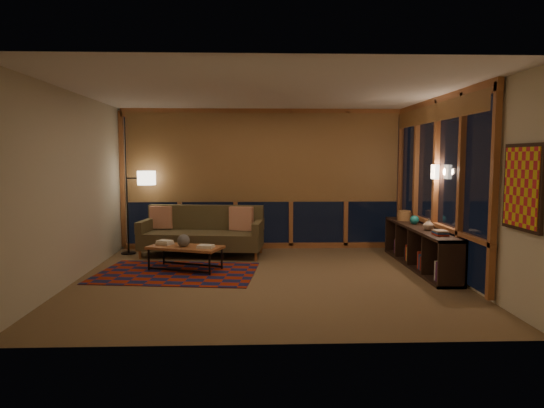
{
  "coord_description": "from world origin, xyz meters",
  "views": [
    {
      "loc": [
        -0.17,
        -6.94,
        1.77
      ],
      "look_at": [
        0.1,
        0.35,
        1.07
      ],
      "focal_mm": 32.0,
      "sensor_mm": 36.0,
      "label": 1
    }
  ],
  "objects_px": {
    "coffee_table": "(185,258)",
    "bookshelf": "(420,247)",
    "sofa": "(202,232)",
    "floor_lamp": "(128,212)"
  },
  "relations": [
    {
      "from": "coffee_table",
      "to": "bookshelf",
      "type": "bearing_deg",
      "value": 21.68
    },
    {
      "from": "sofa",
      "to": "bookshelf",
      "type": "distance_m",
      "value": 3.76
    },
    {
      "from": "sofa",
      "to": "floor_lamp",
      "type": "distance_m",
      "value": 1.44
    },
    {
      "from": "sofa",
      "to": "coffee_table",
      "type": "height_order",
      "value": "sofa"
    },
    {
      "from": "sofa",
      "to": "coffee_table",
      "type": "xyz_separation_m",
      "value": [
        -0.14,
        -1.11,
        -0.25
      ]
    },
    {
      "from": "floor_lamp",
      "to": "bookshelf",
      "type": "height_order",
      "value": "floor_lamp"
    },
    {
      "from": "sofa",
      "to": "bookshelf",
      "type": "height_order",
      "value": "sofa"
    },
    {
      "from": "bookshelf",
      "to": "coffee_table",
      "type": "bearing_deg",
      "value": -179.01
    },
    {
      "from": "sofa",
      "to": "bookshelf",
      "type": "relative_size",
      "value": 0.81
    },
    {
      "from": "sofa",
      "to": "bookshelf",
      "type": "xyz_separation_m",
      "value": [
        3.61,
        -1.04,
        -0.11
      ]
    }
  ]
}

